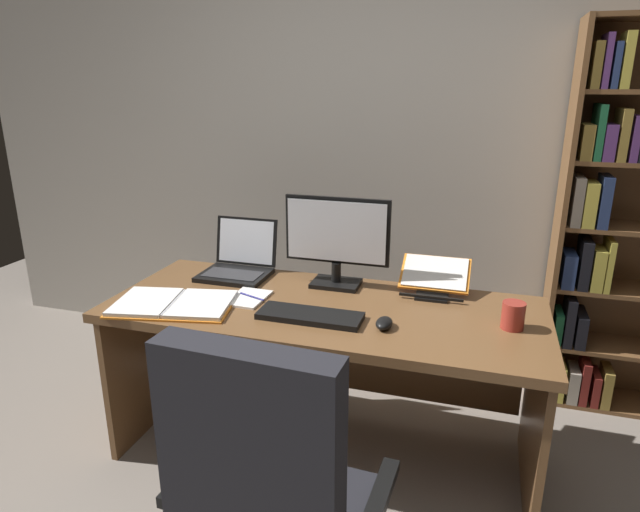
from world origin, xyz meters
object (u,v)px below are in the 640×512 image
Objects in this scene: reading_stand_with_book at (435,277)px; notepad at (248,298)px; open_binder at (174,304)px; coffee_mug at (513,315)px; monitor at (337,242)px; pen at (252,297)px; computer_mouse at (384,323)px; desk at (329,338)px; laptop at (238,263)px; bookshelf at (628,231)px; keyboard at (310,316)px.

notepad is (-0.77, -0.33, -0.06)m from reading_stand_with_book.
open_binder is at bearing -154.26° from reading_stand_with_book.
reading_stand_with_book reaches higher than coffee_mug.
pen is at bearing -137.28° from monitor.
monitor reaches higher than notepad.
notepad is at bearing -139.10° from monitor.
open_binder is (-1.03, -0.50, -0.06)m from reading_stand_with_book.
desk is at bearing 141.81° from computer_mouse.
laptop is 2.30× the size of pen.
coffee_mug reaches higher than computer_mouse.
desk is 17.67× the size of computer_mouse.
bookshelf is at bearing 17.21° from open_binder.
desk is 13.13× the size of pen.
desk is at bearing 86.83° from keyboard.
computer_mouse is 0.89m from open_binder.
monitor reaches higher than reading_stand_with_book.
notepad is at bearing -161.88° from desk.
desk is 17.27× the size of coffee_mug.
monitor is 0.53m from laptop.
open_binder is at bearing -149.84° from pen.
monitor is at bearing 161.73° from coffee_mug.
coffee_mug is at bearing -3.39° from open_binder.
computer_mouse is at bearing -8.21° from open_binder.
computer_mouse is (0.29, -0.23, 0.21)m from desk.
laptop is 3.03× the size of coffee_mug.
desk is 0.55m from reading_stand_with_book.
bookshelf is at bearing 28.36° from pen.
open_binder reaches higher than pen.
open_binder is 3.92× the size of pen.
monitor reaches higher than keyboard.
monitor is 0.77m from open_binder.
desk is 3.77× the size of monitor.
computer_mouse is (0.80, -0.40, -0.03)m from laptop.
notepad is (-0.32, -0.28, -0.21)m from monitor.
reading_stand_with_book is at bearing 72.26° from computer_mouse.
reading_stand_with_book is at bearing 23.39° from notepad.
monitor is 1.51× the size of laptop.
laptop is (-1.81, -0.58, -0.16)m from bookshelf.
notepad is at bearing 169.44° from computer_mouse.
notepad is 1.97× the size of coffee_mug.
computer_mouse is at bearing -26.65° from laptop.
desk is 0.40m from notepad.
monitor is 3.48× the size of pen.
pen is (0.29, 0.17, 0.00)m from open_binder.
bookshelf reaches higher than notepad.
desk is 1.56m from bookshelf.
laptop is at bearing 141.27° from keyboard.
monitor is 0.47m from reading_stand_with_book.
reading_stand_with_book reaches higher than keyboard.
laptop is 1.54× the size of notepad.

